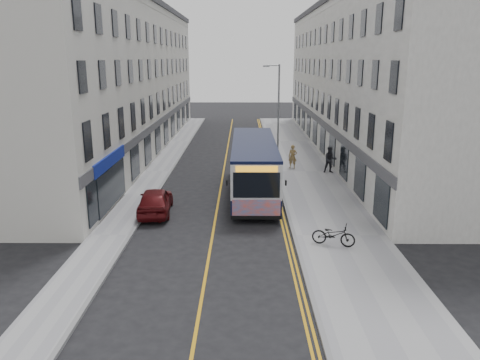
{
  "coord_description": "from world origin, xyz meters",
  "views": [
    {
      "loc": [
        1.49,
        -22.52,
        8.47
      ],
      "look_at": [
        1.32,
        3.69,
        1.6
      ],
      "focal_mm": 35.0,
      "sensor_mm": 36.0,
      "label": 1
    }
  ],
  "objects_px": {
    "streetlamp": "(277,112)",
    "pedestrian_far": "(330,160)",
    "bicycle": "(334,235)",
    "pedestrian_near": "(293,157)",
    "car_white": "(246,146)",
    "car_maroon": "(155,201)",
    "city_bus": "(254,165)"
  },
  "relations": [
    {
      "from": "streetlamp",
      "to": "pedestrian_far",
      "type": "bearing_deg",
      "value": -32.38
    },
    {
      "from": "city_bus",
      "to": "car_maroon",
      "type": "distance_m",
      "value": 6.92
    },
    {
      "from": "bicycle",
      "to": "pedestrian_near",
      "type": "bearing_deg",
      "value": 19.59
    },
    {
      "from": "streetlamp",
      "to": "pedestrian_near",
      "type": "relative_size",
      "value": 4.39
    },
    {
      "from": "city_bus",
      "to": "car_maroon",
      "type": "height_order",
      "value": "city_bus"
    },
    {
      "from": "city_bus",
      "to": "bicycle",
      "type": "distance_m",
      "value": 9.52
    },
    {
      "from": "streetlamp",
      "to": "city_bus",
      "type": "distance_m",
      "value": 8.33
    },
    {
      "from": "streetlamp",
      "to": "pedestrian_near",
      "type": "height_order",
      "value": "streetlamp"
    },
    {
      "from": "city_bus",
      "to": "pedestrian_far",
      "type": "bearing_deg",
      "value": 42.14
    },
    {
      "from": "pedestrian_near",
      "to": "car_white",
      "type": "distance_m",
      "value": 7.31
    },
    {
      "from": "streetlamp",
      "to": "car_maroon",
      "type": "relative_size",
      "value": 1.84
    },
    {
      "from": "streetlamp",
      "to": "pedestrian_far",
      "type": "height_order",
      "value": "streetlamp"
    },
    {
      "from": "city_bus",
      "to": "bicycle",
      "type": "relative_size",
      "value": 5.95
    },
    {
      "from": "city_bus",
      "to": "car_white",
      "type": "distance_m",
      "value": 13.19
    },
    {
      "from": "pedestrian_far",
      "to": "car_white",
      "type": "bearing_deg",
      "value": 126.28
    },
    {
      "from": "streetlamp",
      "to": "bicycle",
      "type": "relative_size",
      "value": 4.06
    },
    {
      "from": "pedestrian_near",
      "to": "car_white",
      "type": "bearing_deg",
      "value": 134.86
    },
    {
      "from": "streetlamp",
      "to": "car_white",
      "type": "distance_m",
      "value": 7.0
    },
    {
      "from": "pedestrian_far",
      "to": "car_maroon",
      "type": "relative_size",
      "value": 0.45
    },
    {
      "from": "streetlamp",
      "to": "car_maroon",
      "type": "distance_m",
      "value": 14.34
    },
    {
      "from": "city_bus",
      "to": "pedestrian_far",
      "type": "xyz_separation_m",
      "value": [
        5.81,
        5.26,
        -0.76
      ]
    },
    {
      "from": "pedestrian_near",
      "to": "car_maroon",
      "type": "height_order",
      "value": "pedestrian_near"
    },
    {
      "from": "pedestrian_far",
      "to": "bicycle",
      "type": "bearing_deg",
      "value": -101.49
    },
    {
      "from": "car_maroon",
      "to": "car_white",
      "type": "bearing_deg",
      "value": -111.19
    },
    {
      "from": "car_white",
      "to": "bicycle",
      "type": "bearing_deg",
      "value": -84.43
    },
    {
      "from": "pedestrian_near",
      "to": "pedestrian_far",
      "type": "xyz_separation_m",
      "value": [
        2.64,
        -1.49,
        0.08
      ]
    },
    {
      "from": "car_white",
      "to": "car_maroon",
      "type": "height_order",
      "value": "car_maroon"
    },
    {
      "from": "city_bus",
      "to": "car_maroon",
      "type": "relative_size",
      "value": 2.7
    },
    {
      "from": "streetlamp",
      "to": "pedestrian_far",
      "type": "xyz_separation_m",
      "value": [
        3.83,
        -2.43,
        -3.27
      ]
    },
    {
      "from": "car_maroon",
      "to": "streetlamp",
      "type": "bearing_deg",
      "value": -127.32
    },
    {
      "from": "bicycle",
      "to": "pedestrian_near",
      "type": "relative_size",
      "value": 1.08
    },
    {
      "from": "pedestrian_far",
      "to": "car_maroon",
      "type": "distance_m",
      "value": 14.65
    }
  ]
}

